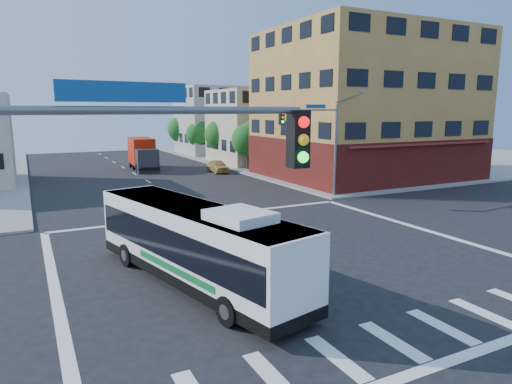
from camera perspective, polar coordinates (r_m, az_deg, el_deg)
name	(u,v)px	position (r m, az deg, el deg)	size (l,w,h in m)	color
ground	(283,258)	(20.92, 3.45, -8.19)	(120.00, 120.00, 0.00)	black
sidewalk_ne	(369,155)	(69.21, 13.93, 4.52)	(50.00, 50.00, 0.15)	gray
corner_building_ne	(365,117)	(46.59, 13.45, 9.07)	(18.10, 15.44, 14.00)	#B88C42
building_east_near	(264,127)	(57.85, 1.00, 8.15)	(12.06, 10.06, 9.00)	#BCA98F
building_east_far	(221,121)	(70.50, -4.40, 8.90)	(12.06, 10.06, 10.00)	#A2A29D
signal_mast_ne	(318,133)	(33.74, 7.78, 7.38)	(7.91, 1.13, 8.07)	slate
signal_mast_sw	(112,227)	(6.74, -17.60, -4.21)	(7.91, 1.01, 8.07)	slate
street_tree_a	(249,138)	(50.20, -0.90, 6.78)	(3.60, 3.60, 5.53)	#341F13
street_tree_b	(221,133)	(57.48, -4.44, 7.36)	(3.80, 3.80, 5.79)	#341F13
street_tree_c	(199,133)	(64.94, -7.16, 7.38)	(3.40, 3.40, 5.29)	#341F13
street_tree_d	(181,128)	(72.50, -9.34, 7.94)	(4.00, 4.00, 6.03)	#341F13
transit_bus	(195,243)	(17.54, -7.67, -6.31)	(4.93, 11.57, 3.35)	black
box_truck	(143,155)	(52.65, -13.97, 4.57)	(2.79, 7.87, 3.48)	#2A2A2F
parked_car	(218,166)	(49.10, -4.81, 3.25)	(1.58, 3.93, 1.34)	gold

